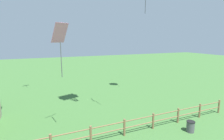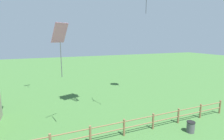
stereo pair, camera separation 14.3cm
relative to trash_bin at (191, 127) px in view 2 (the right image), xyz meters
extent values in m
cylinder|color=brown|center=(-6.52, 1.33, 0.19)|extent=(0.14, 0.14, 1.13)
cylinder|color=brown|center=(-4.29, 1.33, 0.19)|extent=(0.14, 0.14, 1.13)
cylinder|color=brown|center=(-2.05, 1.33, 0.19)|extent=(0.14, 0.14, 1.13)
cylinder|color=brown|center=(0.18, 1.33, 0.19)|extent=(0.14, 0.14, 1.13)
cylinder|color=brown|center=(2.42, 1.33, 0.19)|extent=(0.14, 0.14, 1.13)
cylinder|color=brown|center=(4.65, 1.33, 0.19)|extent=(0.14, 0.14, 1.13)
cylinder|color=brown|center=(-4.29, 1.33, 0.59)|extent=(17.88, 0.07, 0.07)
cylinder|color=brown|center=(-4.29, 1.33, 0.13)|extent=(17.88, 0.07, 0.07)
cylinder|color=#4C4C51|center=(0.00, 0.00, -0.02)|extent=(0.51, 0.51, 0.71)
cylinder|color=black|center=(0.00, 0.00, 0.35)|extent=(0.55, 0.55, 0.04)
cube|color=pink|center=(-7.75, 3.25, 6.14)|extent=(1.10, 0.97, 1.17)
cylinder|color=#4C4C51|center=(-7.75, 3.25, 4.51)|extent=(0.05, 0.05, 2.22)
cylinder|color=#2D2D33|center=(1.53, 8.12, 9.52)|extent=(0.05, 0.05, 2.28)
camera|label=1|loc=(-9.13, -7.85, 5.78)|focal=28.00mm
camera|label=2|loc=(-9.00, -7.91, 5.78)|focal=28.00mm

